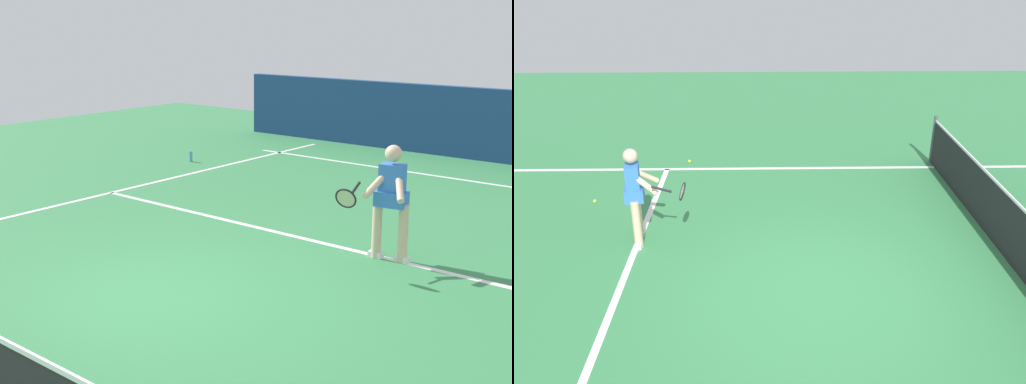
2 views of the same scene
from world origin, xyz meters
TOP-DOWN VIEW (x-y plane):
  - ground_plane at (0.00, 0.00)m, footprint 27.08×27.08m
  - court_back_wall at (0.00, -10.12)m, footprint 13.72×0.24m
  - baseline_marking at (0.00, -7.92)m, footprint 9.72×0.10m
  - service_line_marking at (0.00, -2.81)m, footprint 8.72×0.10m
  - tennis_player at (-1.39, -2.76)m, footprint 0.71×1.02m
  - water_bottle at (5.24, -5.80)m, footprint 0.07×0.07m

SIDE VIEW (x-z plane):
  - ground_plane at x=0.00m, z-range 0.00..0.00m
  - baseline_marking at x=0.00m, z-range 0.00..0.01m
  - service_line_marking at x=0.00m, z-range 0.00..0.01m
  - water_bottle at x=5.24m, z-range 0.00..0.24m
  - court_back_wall at x=0.00m, z-range 0.00..1.62m
  - tennis_player at x=-1.39m, z-range 0.07..1.62m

